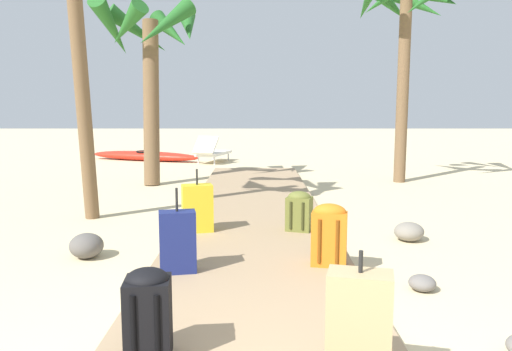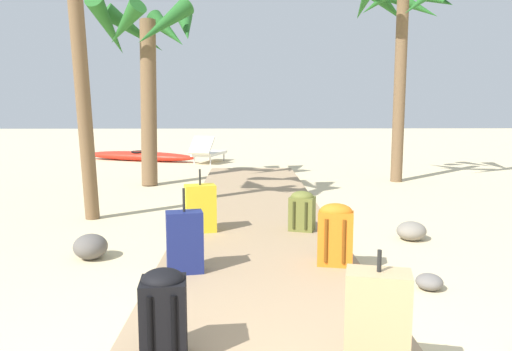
% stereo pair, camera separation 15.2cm
% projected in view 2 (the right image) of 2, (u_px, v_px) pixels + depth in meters
% --- Properties ---
extents(ground_plane, '(60.00, 60.00, 0.00)m').
position_uv_depth(ground_plane, '(257.00, 237.00, 6.17)').
color(ground_plane, beige).
extents(boardwalk, '(1.97, 10.53, 0.08)m').
position_uv_depth(boardwalk, '(255.00, 215.00, 7.21)').
color(boardwalk, tan).
rests_on(boardwalk, ground).
extents(backpack_orange, '(0.37, 0.27, 0.61)m').
position_uv_depth(backpack_orange, '(336.00, 233.00, 4.80)').
color(backpack_orange, orange).
rests_on(backpack_orange, boardwalk).
extents(suitcase_tan, '(0.39, 0.29, 0.76)m').
position_uv_depth(suitcase_tan, '(377.00, 328.00, 2.74)').
color(suitcase_tan, tan).
rests_on(suitcase_tan, boardwalk).
extents(suitcase_navy, '(0.36, 0.26, 0.79)m').
position_uv_depth(suitcase_navy, '(185.00, 242.00, 4.59)').
color(suitcase_navy, navy).
rests_on(suitcase_navy, boardwalk).
extents(suitcase_yellow, '(0.41, 0.31, 0.77)m').
position_uv_depth(suitcase_yellow, '(200.00, 208.00, 6.09)').
color(suitcase_yellow, gold).
rests_on(suitcase_yellow, boardwalk).
extents(backpack_black, '(0.30, 0.30, 0.56)m').
position_uv_depth(backpack_black, '(164.00, 312.00, 3.01)').
color(backpack_black, black).
rests_on(backpack_black, boardwalk).
extents(backpack_olive, '(0.36, 0.32, 0.49)m').
position_uv_depth(backpack_olive, '(302.00, 210.00, 6.16)').
color(backpack_olive, olive).
rests_on(backpack_olive, boardwalk).
extents(palm_tree_far_left, '(2.13, 2.17, 3.74)m').
position_uv_depth(palm_tree_far_left, '(148.00, 47.00, 10.00)').
color(palm_tree_far_left, brown).
rests_on(palm_tree_far_left, ground).
extents(palm_tree_far_right, '(2.11, 2.21, 4.33)m').
position_uv_depth(palm_tree_far_right, '(403.00, 15.00, 10.20)').
color(palm_tree_far_right, brown).
rests_on(palm_tree_far_right, ground).
extents(lounge_chair, '(1.03, 1.66, 0.77)m').
position_uv_depth(lounge_chair, '(208.00, 151.00, 14.21)').
color(lounge_chair, white).
rests_on(lounge_chair, ground).
extents(kayak, '(3.60, 1.79, 0.29)m').
position_uv_depth(kayak, '(140.00, 156.00, 14.75)').
color(kayak, red).
rests_on(kayak, ground).
extents(rock_right_mid, '(0.50, 0.51, 0.22)m').
position_uv_depth(rock_right_mid, '(411.00, 231.00, 6.03)').
color(rock_right_mid, gray).
rests_on(rock_right_mid, ground).
extents(rock_right_far, '(0.32, 0.32, 0.14)m').
position_uv_depth(rock_right_far, '(429.00, 282.00, 4.40)').
color(rock_right_far, slate).
rests_on(rock_right_far, ground).
extents(rock_left_mid, '(0.47, 0.49, 0.26)m').
position_uv_depth(rock_left_mid, '(90.00, 247.00, 5.28)').
color(rock_left_mid, '#5B5651').
rests_on(rock_left_mid, ground).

